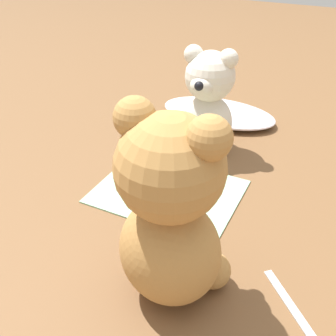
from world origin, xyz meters
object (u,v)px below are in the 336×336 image
Objects in this scene: teaspoon at (291,306)px; cupcake_near_tan_bear at (181,182)px; teddy_bear_cream at (208,101)px; cupcake_near_cream_bear at (152,156)px; saucer_plate at (181,193)px; teddy_bear_tan at (172,213)px.

cupcake_near_tan_bear is at bearing 13.14° from teaspoon.
teddy_bear_cream is 2.99× the size of cupcake_near_cream_bear.
teddy_bear_cream reaches higher than cupcake_near_cream_bear.
cupcake_near_cream_bear is 0.59× the size of teaspoon.
cupcake_near_tan_bear reaches higher than saucer_plate.
teaspoon is (0.16, 0.05, -0.14)m from teddy_bear_tan.
cupcake_near_tan_bear reaches higher than teaspoon.
cupcake_near_tan_bear is (0.09, -0.06, -0.00)m from cupcake_near_cream_bear.
saucer_plate is 0.03m from cupcake_near_tan_bear.
cupcake_near_cream_bear reaches higher than saucer_plate.
teddy_bear_cream is at bearing 98.37° from saucer_plate.
teddy_bear_cream is 0.80× the size of teddy_bear_tan.
cupcake_near_cream_bear is 0.89× the size of saucer_plate.
teddy_bear_tan reaches higher than teddy_bear_cream.
teddy_bear_cream is 0.46m from teaspoon.
teaspoon is at bearing -33.55° from saucer_plate.
cupcake_near_cream_bear is 0.11m from cupcake_near_tan_bear.
teddy_bear_tan is 0.33m from cupcake_near_cream_bear.
teaspoon is (0.24, -0.16, -0.03)m from cupcake_near_tan_bear.
teddy_bear_tan is at bearing -77.68° from teddy_bear_cream.
teaspoon is (0.27, -0.36, -0.11)m from teddy_bear_cream.
teddy_bear_tan is 3.31× the size of saucer_plate.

